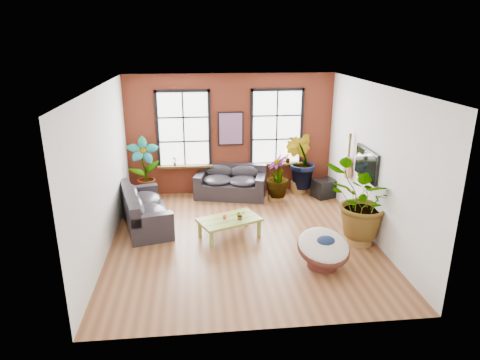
{
  "coord_description": "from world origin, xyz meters",
  "views": [
    {
      "loc": [
        -1.0,
        -8.94,
        4.49
      ],
      "look_at": [
        0.0,
        0.6,
        1.25
      ],
      "focal_mm": 32.0,
      "sensor_mm": 36.0,
      "label": 1
    }
  ],
  "objects_px": {
    "sofa_left": "(143,210)",
    "papasan_chair": "(323,248)",
    "coffee_table": "(229,221)",
    "sofa_back": "(231,183)"
  },
  "relations": [
    {
      "from": "coffee_table",
      "to": "sofa_back",
      "type": "bearing_deg",
      "value": 61.62
    },
    {
      "from": "sofa_left",
      "to": "coffee_table",
      "type": "distance_m",
      "value": 2.24
    },
    {
      "from": "coffee_table",
      "to": "papasan_chair",
      "type": "xyz_separation_m",
      "value": [
        1.78,
        -1.59,
        0.02
      ]
    },
    {
      "from": "sofa_back",
      "to": "coffee_table",
      "type": "distance_m",
      "value": 2.68
    },
    {
      "from": "sofa_left",
      "to": "coffee_table",
      "type": "bearing_deg",
      "value": -126.63
    },
    {
      "from": "coffee_table",
      "to": "papasan_chair",
      "type": "bearing_deg",
      "value": -64.5
    },
    {
      "from": "sofa_left",
      "to": "sofa_back",
      "type": "bearing_deg",
      "value": -66.37
    },
    {
      "from": "sofa_back",
      "to": "papasan_chair",
      "type": "bearing_deg",
      "value": -56.69
    },
    {
      "from": "sofa_left",
      "to": "papasan_chair",
      "type": "distance_m",
      "value": 4.56
    },
    {
      "from": "papasan_chair",
      "to": "coffee_table",
      "type": "bearing_deg",
      "value": 126.45
    }
  ]
}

